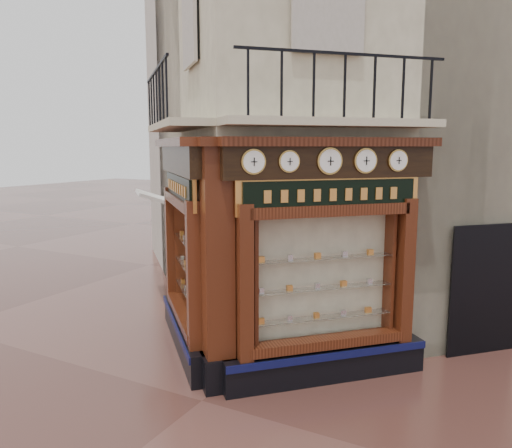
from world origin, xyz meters
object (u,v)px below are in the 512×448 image
Objects in this scene: clock_a at (253,162)px; clock_c at (330,161)px; clock_e at (398,160)px; clock_b at (289,161)px; clock_d at (365,161)px; signboard_right at (331,194)px; signboard_left at (179,187)px; awning at (157,302)px; corner_pilaster at (218,270)px.

clock_a is 0.90× the size of clock_c.
clock_c is 1.18× the size of clock_e.
clock_e is (1.30, 1.30, 0.00)m from clock_b.
clock_d is 0.74m from signboard_right.
signboard_left is (-2.94, 0.14, -0.52)m from clock_c.
awning is at bearing 112.43° from clock_c.
signboard_right is at bearing 174.22° from clock_e.
clock_c is at bearing -14.43° from corner_pilaster.
clock_b is at bearing -180.00° from clock_d.
clock_a is at bearing 180.00° from clock_c.
clock_a is 0.17× the size of signboard_right.
signboard_left is at bearing 145.42° from clock_e.
clock_d is 1.13× the size of clock_e.
clock_b is 1.84m from clock_e.
clock_e is 0.25× the size of awning.
clock_c reaches higher than awning.
clock_d is at bearing 0.00° from clock_a.
clock_e is 3.87m from signboard_left.
clock_e is at bearing -5.78° from signboard_right.
clock_e is 0.16× the size of signboard_left.
signboard_left is at bearing -176.56° from awning.
signboard_right is at bearing 4.87° from clock_a.
clock_d reaches higher than signboard_left.
corner_pilaster is 1.78m from clock_a.
clock_d is (0.89, 0.89, 0.00)m from clock_b.
corner_pilaster reaches higher than signboard_left.
corner_pilaster is 9.67× the size of clock_c.
clock_b is 6.54m from awning.
corner_pilaster is 12.04× the size of clock_b.
signboard_right is (1.46, 1.01, 1.15)m from corner_pilaster.
clock_e is at bearing 0.00° from clock_b.
clock_b is at bearing -171.58° from signboard_right.
clock_d is at bearing 0.00° from clock_b.
corner_pilaster is at bearing 169.33° from clock_d.
clock_b is at bearing -163.97° from awning.
clock_e is (0.84, 0.84, 0.00)m from clock_c.
clock_d is at bearing -180.00° from clock_e.
corner_pilaster reaches higher than clock_e.
clock_e is at bearing 0.00° from clock_a.
clock_a is 0.94× the size of clock_d.
clock_c is at bearing -180.00° from clock_e.
clock_e is 1.21m from signboard_right.
clock_e reaches higher than awning.
corner_pilaster is at bearing 165.57° from clock_c.
awning is (-6.06, 1.34, -3.62)m from clock_e.
clock_b reaches higher than signboard_right.
clock_a is 0.55m from clock_b.
clock_b is 0.84× the size of clock_d.
corner_pilaster is 2.85m from clock_d.
corner_pilaster reaches higher than clock_c.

